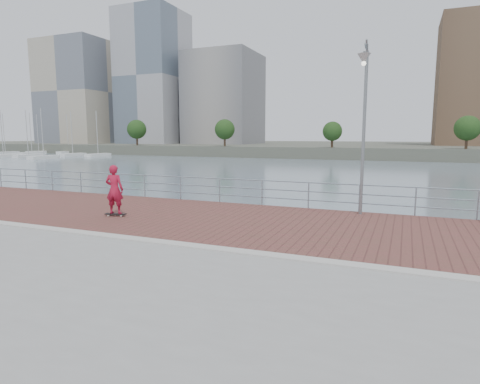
% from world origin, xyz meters
% --- Properties ---
extents(water, '(400.00, 400.00, 0.00)m').
position_xyz_m(water, '(0.00, 0.00, -2.00)').
color(water, slate).
rests_on(water, ground).
extents(brick_lane, '(40.00, 6.80, 0.02)m').
position_xyz_m(brick_lane, '(0.00, 3.60, 0.01)').
color(brick_lane, brown).
rests_on(brick_lane, seawall).
extents(curb, '(40.00, 0.40, 0.06)m').
position_xyz_m(curb, '(0.00, 0.00, 0.03)').
color(curb, '#B7B5AD').
rests_on(curb, seawall).
extents(far_shore, '(320.00, 95.00, 2.50)m').
position_xyz_m(far_shore, '(0.00, 122.50, -0.75)').
color(far_shore, '#4C5142').
rests_on(far_shore, ground).
extents(guardrail, '(39.06, 0.06, 1.13)m').
position_xyz_m(guardrail, '(0.00, 7.00, 0.69)').
color(guardrail, '#8C9EA8').
rests_on(guardrail, brick_lane).
extents(street_lamp, '(0.45, 1.30, 6.15)m').
position_xyz_m(street_lamp, '(3.19, 6.05, 4.37)').
color(street_lamp, gray).
rests_on(street_lamp, brick_lane).
extents(skateboard, '(0.83, 0.40, 0.09)m').
position_xyz_m(skateboard, '(-5.34, 2.56, 0.09)').
color(skateboard, black).
rests_on(skateboard, brick_lane).
extents(skateboarder, '(0.76, 0.60, 1.85)m').
position_xyz_m(skateboarder, '(-5.34, 2.56, 1.03)').
color(skateboarder, '#AB1633').
rests_on(skateboarder, skateboard).
extents(marina, '(32.63, 28.73, 10.80)m').
position_xyz_m(marina, '(-80.67, 63.73, -1.51)').
color(marina, white).
rests_on(marina, water).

